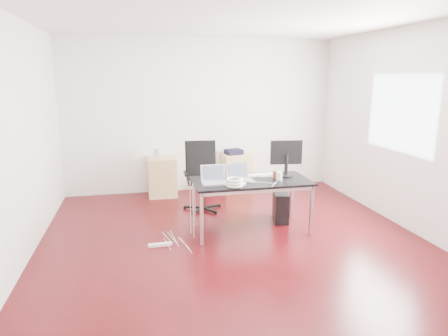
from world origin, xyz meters
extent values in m
plane|color=#360609|center=(0.00, 0.00, 0.00)|extent=(5.00, 5.00, 0.00)
plane|color=silver|center=(0.00, 0.00, 2.80)|extent=(5.00, 5.00, 0.00)
plane|color=silver|center=(0.00, 2.50, 1.40)|extent=(5.00, 0.00, 5.00)
plane|color=silver|center=(0.00, -2.50, 1.40)|extent=(5.00, 0.00, 5.00)
plane|color=silver|center=(-2.50, 0.00, 1.40)|extent=(0.00, 5.00, 5.00)
plane|color=silver|center=(2.50, 0.00, 1.40)|extent=(0.00, 5.00, 5.00)
plane|color=white|center=(2.48, 0.20, 1.60)|extent=(0.00, 1.50, 1.50)
cube|color=black|center=(0.32, 0.26, 0.71)|extent=(1.60, 0.80, 0.03)
cube|color=silver|center=(-0.43, -0.09, 0.35)|extent=(0.04, 0.04, 0.70)
cube|color=silver|center=(-0.43, 0.61, 0.35)|extent=(0.04, 0.04, 0.70)
cube|color=silver|center=(1.07, -0.09, 0.35)|extent=(0.04, 0.04, 0.70)
cube|color=silver|center=(1.07, 0.61, 0.35)|extent=(0.04, 0.04, 0.70)
cylinder|color=black|center=(-0.20, 1.26, 0.23)|extent=(0.06, 0.06, 0.47)
cube|color=black|center=(-0.20, 1.26, 0.50)|extent=(0.50, 0.48, 0.06)
cube|color=black|center=(-0.19, 1.48, 0.81)|extent=(0.46, 0.12, 0.55)
cube|color=tan|center=(-0.78, 2.23, 0.35)|extent=(0.50, 0.50, 0.70)
cube|color=tan|center=(0.61, 2.23, 0.35)|extent=(0.50, 0.50, 0.70)
cube|color=black|center=(0.87, 0.55, 0.22)|extent=(0.30, 0.48, 0.44)
cylinder|color=black|center=(0.08, 2.25, 0.14)|extent=(0.27, 0.27, 0.28)
cube|color=white|center=(-0.96, -0.02, 0.02)|extent=(0.30, 0.07, 0.04)
cube|color=silver|center=(-0.21, 0.17, 0.74)|extent=(0.34, 0.24, 0.01)
cube|color=silver|center=(-0.21, 0.28, 0.85)|extent=(0.33, 0.06, 0.22)
cube|color=#475166|center=(-0.21, 0.27, 0.85)|extent=(0.29, 0.05, 0.18)
cube|color=silver|center=(0.16, 0.24, 0.74)|extent=(0.36, 0.28, 0.01)
cube|color=silver|center=(0.15, 0.36, 0.85)|extent=(0.33, 0.10, 0.22)
cube|color=#475166|center=(0.15, 0.35, 0.85)|extent=(0.29, 0.08, 0.18)
cylinder|color=black|center=(0.87, 0.38, 0.74)|extent=(0.26, 0.26, 0.02)
cylinder|color=black|center=(0.87, 0.38, 0.90)|extent=(0.05, 0.05, 0.30)
cube|color=black|center=(0.87, 0.39, 1.07)|extent=(0.45, 0.10, 0.34)
cube|color=#475166|center=(0.87, 0.42, 1.07)|extent=(0.39, 0.05, 0.29)
cube|color=white|center=(0.52, 0.47, 0.74)|extent=(0.45, 0.16, 0.02)
cylinder|color=white|center=(0.69, 0.17, 0.79)|extent=(0.09, 0.09, 0.12)
cylinder|color=brown|center=(0.67, 0.28, 0.78)|extent=(0.09, 0.09, 0.10)
torus|color=white|center=(0.02, -0.01, 0.75)|extent=(0.24, 0.24, 0.04)
torus|color=white|center=(0.02, -0.01, 0.78)|extent=(0.23, 0.23, 0.04)
torus|color=white|center=(0.02, -0.01, 0.82)|extent=(0.22, 0.22, 0.04)
cube|color=white|center=(0.14, 0.03, 0.74)|extent=(0.08, 0.08, 0.03)
cube|color=#9E9E9E|center=(-0.87, 2.17, 0.79)|extent=(0.11, 0.10, 0.18)
cube|color=black|center=(0.57, 2.28, 0.74)|extent=(0.35, 0.30, 0.09)
camera|label=1|loc=(-1.19, -4.83, 2.12)|focal=32.00mm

